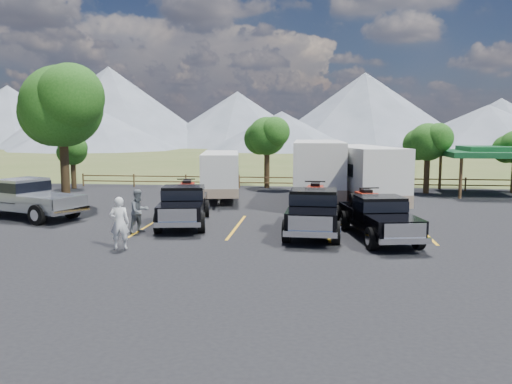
# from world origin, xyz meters

# --- Properties ---
(ground) EXTENTS (320.00, 320.00, 0.00)m
(ground) POSITION_xyz_m (0.00, 0.00, 0.00)
(ground) COLOR #435624
(ground) RESTS_ON ground
(asphalt_lot) EXTENTS (44.00, 34.00, 0.04)m
(asphalt_lot) POSITION_xyz_m (0.00, 3.00, 0.02)
(asphalt_lot) COLOR black
(asphalt_lot) RESTS_ON ground
(stall_lines) EXTENTS (12.12, 5.50, 0.01)m
(stall_lines) POSITION_xyz_m (0.00, 4.00, 0.04)
(stall_lines) COLOR gold
(stall_lines) RESTS_ON asphalt_lot
(tree_big_nw) EXTENTS (5.54, 5.18, 7.84)m
(tree_big_nw) POSITION_xyz_m (-12.55, 9.03, 5.60)
(tree_big_nw) COLOR black
(tree_big_nw) RESTS_ON ground
(tree_ne_a) EXTENTS (3.11, 2.92, 4.76)m
(tree_ne_a) POSITION_xyz_m (8.97, 17.01, 3.48)
(tree_ne_a) COLOR black
(tree_ne_a) RESTS_ON ground
(tree_north) EXTENTS (3.46, 3.24, 5.25)m
(tree_north) POSITION_xyz_m (-2.03, 19.02, 3.83)
(tree_north) COLOR black
(tree_north) RESTS_ON ground
(tree_nw_small) EXTENTS (2.59, 2.43, 3.85)m
(tree_nw_small) POSITION_xyz_m (-16.02, 17.01, 2.78)
(tree_nw_small) COLOR black
(tree_nw_small) RESTS_ON ground
(rail_fence) EXTENTS (36.12, 0.12, 1.00)m
(rail_fence) POSITION_xyz_m (2.00, 18.50, 0.61)
(rail_fence) COLOR brown
(rail_fence) RESTS_ON ground
(pavilion) EXTENTS (6.20, 6.20, 3.22)m
(pavilion) POSITION_xyz_m (13.00, 17.00, 2.79)
(pavilion) COLOR brown
(pavilion) RESTS_ON ground
(mountain_range) EXTENTS (209.00, 71.00, 20.00)m
(mountain_range) POSITION_xyz_m (-7.63, 105.98, 7.87)
(mountain_range) COLOR slate
(mountain_range) RESTS_ON ground
(rig_left) EXTENTS (2.81, 6.14, 1.97)m
(rig_left) POSITION_xyz_m (-4.48, 4.40, 0.99)
(rig_left) COLOR black
(rig_left) RESTS_ON asphalt_lot
(rig_center) EXTENTS (2.38, 6.23, 2.05)m
(rig_center) POSITION_xyz_m (1.38, 3.20, 1.03)
(rig_center) COLOR black
(rig_center) RESTS_ON asphalt_lot
(rig_right) EXTENTS (2.91, 5.95, 1.90)m
(rig_right) POSITION_xyz_m (3.90, 2.36, 0.96)
(rig_right) COLOR black
(rig_right) RESTS_ON asphalt_lot
(trailer_left) EXTENTS (3.17, 8.35, 2.89)m
(trailer_left) POSITION_xyz_m (-4.30, 12.65, 1.55)
(trailer_left) COLOR silver
(trailer_left) RESTS_ON asphalt_lot
(trailer_center) EXTENTS (2.81, 10.41, 3.63)m
(trailer_center) POSITION_xyz_m (1.65, 11.48, 1.94)
(trailer_center) COLOR silver
(trailer_center) RESTS_ON asphalt_lot
(trailer_right) EXTENTS (4.25, 9.76, 3.39)m
(trailer_right) POSITION_xyz_m (3.97, 9.93, 1.81)
(trailer_right) COLOR silver
(trailer_right) RESTS_ON asphalt_lot
(pickup_silver) EXTENTS (6.75, 4.24, 1.93)m
(pickup_silver) POSITION_xyz_m (-12.54, 5.04, 1.04)
(pickup_silver) COLOR #9C9FA5
(pickup_silver) RESTS_ON asphalt_lot
(person_a) EXTENTS (0.77, 0.59, 1.90)m
(person_a) POSITION_xyz_m (-5.60, -0.50, 0.99)
(person_a) COLOR white
(person_a) RESTS_ON asphalt_lot
(person_b) EXTENTS (1.08, 1.12, 1.82)m
(person_b) POSITION_xyz_m (-5.89, 2.37, 0.95)
(person_b) COLOR slate
(person_b) RESTS_ON asphalt_lot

